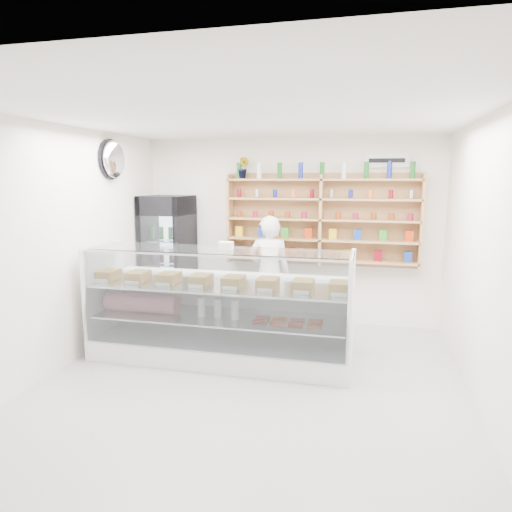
# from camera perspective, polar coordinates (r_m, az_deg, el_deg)

# --- Properties ---
(room) EXTENTS (5.00, 5.00, 5.00)m
(room) POSITION_cam_1_polar(r_m,az_deg,el_deg) (4.62, -0.99, -0.22)
(room) COLOR #B0B0B5
(room) RESTS_ON ground
(display_counter) EXTENTS (3.16, 0.94, 1.37)m
(display_counter) POSITION_cam_1_polar(r_m,az_deg,el_deg) (5.65, -4.49, -9.16)
(display_counter) COLOR white
(display_counter) RESTS_ON floor
(shop_worker) EXTENTS (0.67, 0.49, 1.68)m
(shop_worker) POSITION_cam_1_polar(r_m,az_deg,el_deg) (6.59, 1.64, -2.21)
(shop_worker) COLOR silver
(shop_worker) RESTS_ON floor
(drinks_cooler) EXTENTS (0.74, 0.72, 1.94)m
(drinks_cooler) POSITION_cam_1_polar(r_m,az_deg,el_deg) (7.28, -10.92, -0.20)
(drinks_cooler) COLOR black
(drinks_cooler) RESTS_ON floor
(wall_shelving) EXTENTS (2.84, 0.28, 1.33)m
(wall_shelving) POSITION_cam_1_polar(r_m,az_deg,el_deg) (6.80, 8.12, 4.49)
(wall_shelving) COLOR #AD7952
(wall_shelving) RESTS_ON back_wall
(potted_plant) EXTENTS (0.19, 0.16, 0.32)m
(potted_plant) POSITION_cam_1_polar(r_m,az_deg,el_deg) (6.99, -1.61, 10.95)
(potted_plant) COLOR #1E6626
(potted_plant) RESTS_ON wall_shelving
(security_mirror) EXTENTS (0.15, 0.50, 0.50)m
(security_mirror) POSITION_cam_1_polar(r_m,az_deg,el_deg) (6.52, -17.34, 11.47)
(security_mirror) COLOR silver
(security_mirror) RESTS_ON left_wall
(wall_sign) EXTENTS (0.62, 0.03, 0.20)m
(wall_sign) POSITION_cam_1_polar(r_m,az_deg,el_deg) (6.89, 16.03, 11.41)
(wall_sign) COLOR white
(wall_sign) RESTS_ON back_wall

